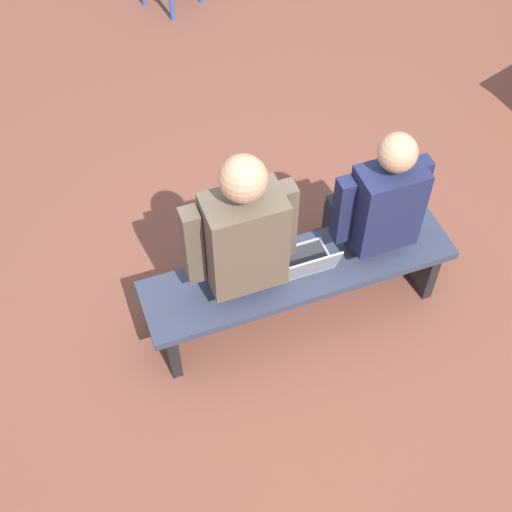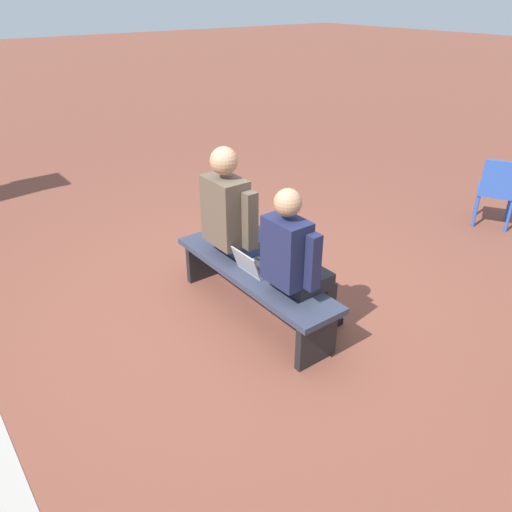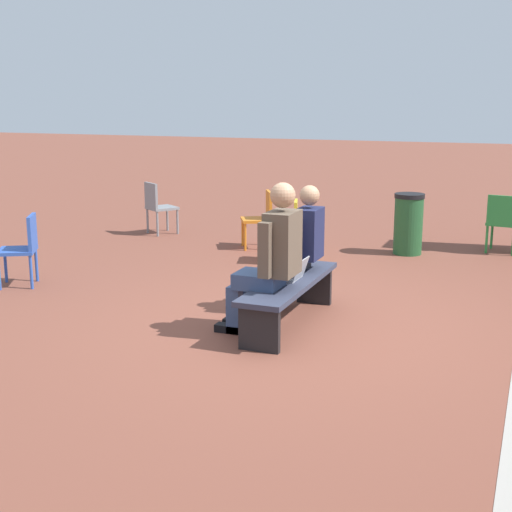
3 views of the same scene
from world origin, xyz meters
The scene contains 6 objects.
ground_plane centered at (0.00, 0.00, 0.00)m, with size 60.00×60.00×0.00m, color brown.
bench centered at (-0.04, -0.07, 0.35)m, with size 1.80×0.44×0.45m.
person_student centered at (-0.51, -0.14, 0.71)m, with size 0.53×0.67×1.32m.
person_adult centered at (0.29, -0.15, 0.75)m, with size 0.60×0.75×1.43m.
laptop centered at (-0.08, -0.06, 0.50)m, with size 0.32×0.29×0.21m.
plastic_chair_near_bench_right centered at (-0.29, -3.46, 0.48)m, with size 0.57×0.57×0.84m.
Camera 2 is at (-2.98, 2.11, 2.55)m, focal length 35.00 mm.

